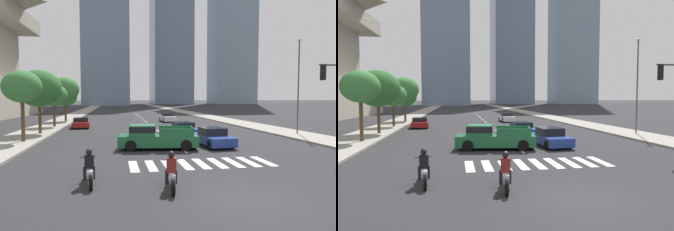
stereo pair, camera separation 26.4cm
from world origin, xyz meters
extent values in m
plane|color=#28282B|center=(0.00, 0.00, 0.00)|extent=(800.00, 800.00, 0.00)
cube|color=gray|center=(12.36, 30.00, 0.07)|extent=(4.00, 260.00, 0.15)
cube|color=gray|center=(-12.36, 30.00, 0.07)|extent=(4.00, 260.00, 0.15)
cube|color=silver|center=(-3.60, 5.70, 0.00)|extent=(0.45, 2.57, 0.01)
cube|color=silver|center=(-2.70, 5.70, 0.00)|extent=(0.45, 2.57, 0.01)
cube|color=silver|center=(-1.80, 5.70, 0.00)|extent=(0.45, 2.57, 0.01)
cube|color=silver|center=(-0.90, 5.70, 0.00)|extent=(0.45, 2.57, 0.01)
cube|color=silver|center=(0.00, 5.70, 0.00)|extent=(0.45, 2.57, 0.01)
cube|color=silver|center=(0.90, 5.70, 0.00)|extent=(0.45, 2.57, 0.01)
cube|color=silver|center=(1.80, 5.70, 0.00)|extent=(0.45, 2.57, 0.01)
cube|color=silver|center=(2.70, 5.70, 0.00)|extent=(0.45, 2.57, 0.01)
cube|color=silver|center=(3.60, 5.70, 0.00)|extent=(0.45, 2.57, 0.01)
cube|color=silver|center=(0.00, 9.70, 0.00)|extent=(0.14, 2.00, 0.01)
cube|color=silver|center=(0.00, 13.70, 0.00)|extent=(0.14, 2.00, 0.01)
cube|color=silver|center=(0.00, 17.70, 0.00)|extent=(0.14, 2.00, 0.01)
cube|color=silver|center=(0.00, 21.70, 0.00)|extent=(0.14, 2.00, 0.01)
cube|color=silver|center=(0.00, 25.70, 0.00)|extent=(0.14, 2.00, 0.01)
cube|color=silver|center=(0.00, 29.70, 0.00)|extent=(0.14, 2.00, 0.01)
cube|color=silver|center=(0.00, 33.70, 0.00)|extent=(0.14, 2.00, 0.01)
cube|color=silver|center=(0.00, 37.70, 0.00)|extent=(0.14, 2.00, 0.01)
cube|color=silver|center=(0.00, 41.70, 0.00)|extent=(0.14, 2.00, 0.01)
cube|color=silver|center=(0.00, 45.70, 0.00)|extent=(0.14, 2.00, 0.01)
cube|color=silver|center=(0.00, 49.70, 0.00)|extent=(0.14, 2.00, 0.01)
cube|color=silver|center=(0.00, 53.70, 0.00)|extent=(0.14, 2.00, 0.01)
cube|color=silver|center=(0.00, 57.70, 0.00)|extent=(0.14, 2.00, 0.01)
cylinder|color=black|center=(-5.70, 3.66, 0.30)|extent=(0.21, 0.61, 0.60)
cylinder|color=black|center=(-5.47, 2.02, 0.30)|extent=(0.21, 0.61, 0.60)
cube|color=silver|center=(-5.59, 2.84, 0.52)|extent=(0.41, 1.34, 0.32)
cylinder|color=#B2B2B7|center=(-5.69, 3.56, 0.60)|extent=(0.11, 0.32, 0.67)
cylinder|color=black|center=(-5.70, 3.61, 0.97)|extent=(0.70, 0.14, 0.04)
cube|color=black|center=(-5.57, 2.74, 0.96)|extent=(0.39, 0.29, 0.55)
sphere|color=black|center=(-5.57, 2.74, 1.36)|extent=(0.26, 0.26, 0.26)
cylinder|color=black|center=(-5.76, 2.81, 0.47)|extent=(0.14, 0.14, 0.55)
cylinder|color=black|center=(-5.41, 2.87, 0.47)|extent=(0.14, 0.14, 0.55)
cylinder|color=black|center=(-2.33, 2.46, 0.30)|extent=(0.18, 0.61, 0.60)
cylinder|color=black|center=(-2.50, 0.83, 0.30)|extent=(0.18, 0.61, 0.60)
cube|color=#B7BABF|center=(-2.41, 1.65, 0.52)|extent=(0.35, 1.33, 0.32)
cylinder|color=#B2B2B7|center=(-2.34, 2.36, 0.60)|extent=(0.09, 0.32, 0.67)
cylinder|color=black|center=(-2.33, 2.41, 0.97)|extent=(0.70, 0.11, 0.04)
cube|color=maroon|center=(-2.42, 1.55, 0.96)|extent=(0.38, 0.28, 0.55)
sphere|color=black|center=(-2.42, 1.55, 1.36)|extent=(0.26, 0.26, 0.26)
cylinder|color=black|center=(-2.59, 1.67, 0.47)|extent=(0.13, 0.13, 0.55)
cylinder|color=black|center=(-2.23, 1.63, 0.47)|extent=(0.13, 0.13, 0.55)
cube|color=#1E6038|center=(-1.59, 10.60, 0.59)|extent=(5.58, 2.62, 0.75)
cube|color=#1E6038|center=(-2.65, 10.74, 1.32)|extent=(1.94, 1.98, 0.70)
cube|color=black|center=(-2.65, 10.74, 1.40)|extent=(1.97, 2.02, 0.39)
cube|color=#1E6038|center=(-0.54, 9.52, 1.25)|extent=(2.25, 0.38, 0.55)
cube|color=#1E6038|center=(-0.29, 11.35, 1.25)|extent=(2.25, 0.38, 0.55)
cube|color=#1E6038|center=(0.70, 10.28, 1.25)|extent=(0.33, 1.83, 0.55)
cylinder|color=black|center=(-3.51, 9.99, 0.38)|extent=(0.79, 0.36, 0.76)
cylinder|color=black|center=(-3.28, 11.69, 0.38)|extent=(0.79, 0.36, 0.76)
cylinder|color=black|center=(0.11, 9.50, 0.38)|extent=(0.79, 0.36, 0.76)
cylinder|color=black|center=(0.34, 11.20, 0.38)|extent=(0.79, 0.36, 0.76)
cube|color=silver|center=(3.16, 33.72, 0.49)|extent=(1.86, 4.51, 0.67)
cube|color=black|center=(3.15, 33.95, 1.07)|extent=(1.59, 2.05, 0.49)
cylinder|color=black|center=(3.98, 32.22, 0.32)|extent=(0.24, 0.65, 0.64)
cylinder|color=black|center=(2.41, 32.18, 0.32)|extent=(0.24, 0.65, 0.64)
cylinder|color=black|center=(3.90, 35.26, 0.32)|extent=(0.24, 0.65, 0.64)
cylinder|color=black|center=(2.33, 35.22, 0.32)|extent=(0.24, 0.65, 0.64)
cube|color=navy|center=(1.68, 16.94, 0.50)|extent=(2.25, 4.84, 0.67)
cube|color=black|center=(1.66, 17.17, 1.06)|extent=(1.80, 2.25, 0.46)
cylinder|color=black|center=(2.65, 15.42, 0.32)|extent=(0.28, 0.66, 0.64)
cylinder|color=black|center=(0.99, 15.28, 0.32)|extent=(0.28, 0.66, 0.64)
cylinder|color=black|center=(2.37, 18.60, 0.32)|extent=(0.28, 0.66, 0.64)
cylinder|color=black|center=(0.71, 18.45, 0.32)|extent=(0.28, 0.66, 0.64)
cube|color=navy|center=(2.59, 11.28, 0.47)|extent=(2.13, 4.34, 0.62)
cube|color=black|center=(2.58, 11.49, 1.06)|extent=(1.75, 2.01, 0.54)
cylinder|color=black|center=(3.52, 9.90, 0.32)|extent=(0.26, 0.65, 0.64)
cylinder|color=black|center=(1.86, 9.79, 0.32)|extent=(0.26, 0.65, 0.64)
cylinder|color=black|center=(3.32, 12.77, 0.32)|extent=(0.26, 0.65, 0.64)
cylinder|color=black|center=(1.66, 12.65, 0.32)|extent=(0.26, 0.65, 0.64)
cube|color=maroon|center=(-8.52, 26.99, 0.45)|extent=(2.25, 4.86, 0.57)
cube|color=black|center=(-8.50, 26.75, 0.98)|extent=(1.81, 2.25, 0.49)
cylinder|color=black|center=(-9.49, 28.51, 0.32)|extent=(0.27, 0.66, 0.64)
cylinder|color=black|center=(-7.82, 28.65, 0.32)|extent=(0.27, 0.66, 0.64)
cylinder|color=black|center=(-9.22, 25.32, 0.32)|extent=(0.27, 0.66, 0.64)
cylinder|color=black|center=(-7.55, 25.46, 0.32)|extent=(0.27, 0.66, 0.64)
cube|color=black|center=(7.58, 6.21, 5.02)|extent=(0.20, 0.28, 0.90)
sphere|color=red|center=(7.58, 6.21, 5.32)|extent=(0.18, 0.18, 0.18)
sphere|color=orange|center=(7.58, 6.21, 5.02)|extent=(0.18, 0.18, 0.18)
sphere|color=green|center=(7.58, 6.21, 4.72)|extent=(0.18, 0.18, 0.18)
cylinder|color=#3F3F42|center=(12.66, 16.12, 4.51)|extent=(0.12, 0.12, 8.72)
ellipsoid|color=beige|center=(12.66, 16.12, 8.97)|extent=(0.50, 0.24, 0.20)
cylinder|color=#4C3823|center=(-11.56, 15.11, 1.69)|extent=(0.28, 0.28, 3.07)
ellipsoid|color=#387538|center=(-11.56, 15.11, 4.39)|extent=(2.93, 2.93, 2.49)
cylinder|color=#4C3823|center=(-11.56, 20.39, 1.46)|extent=(0.28, 0.28, 2.62)
ellipsoid|color=#2D662D|center=(-11.56, 20.39, 4.42)|extent=(4.13, 4.13, 3.51)
cylinder|color=#4C3823|center=(-11.56, 27.24, 1.38)|extent=(0.28, 0.28, 2.45)
ellipsoid|color=#387538|center=(-11.56, 27.24, 3.84)|extent=(3.08, 3.08, 2.62)
cylinder|color=#4C3823|center=(-11.56, 35.30, 1.66)|extent=(0.28, 0.28, 3.02)
ellipsoid|color=#387538|center=(-11.56, 35.30, 4.78)|extent=(4.03, 4.03, 3.42)
cylinder|color=#4C3823|center=(-11.56, 35.54, 1.28)|extent=(0.28, 0.28, 2.27)
ellipsoid|color=#2D662D|center=(-11.56, 35.54, 3.74)|extent=(3.32, 3.32, 2.82)
cube|color=slate|center=(-8.29, 135.04, 45.77)|extent=(20.96, 25.17, 91.54)
camera|label=1|loc=(-4.53, -9.42, 3.52)|focal=31.64mm
camera|label=2|loc=(-4.27, -9.46, 3.52)|focal=31.64mm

